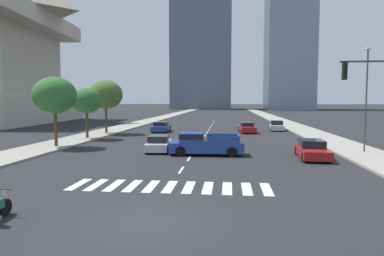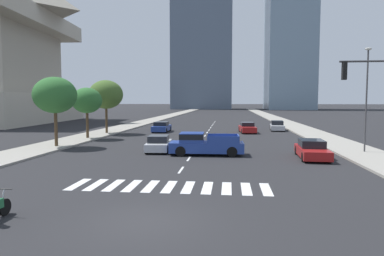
% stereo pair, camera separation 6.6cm
% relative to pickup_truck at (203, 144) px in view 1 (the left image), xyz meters
% --- Properties ---
extents(ground_plane, '(800.00, 800.00, 0.00)m').
position_rel_pickup_truck_xyz_m(ground_plane, '(-0.84, -14.52, -0.81)').
color(ground_plane, '#232326').
extents(sidewalk_east, '(4.00, 260.00, 0.15)m').
position_rel_pickup_truck_xyz_m(sidewalk_east, '(12.02, 15.48, -0.74)').
color(sidewalk_east, gray).
rests_on(sidewalk_east, ground).
extents(sidewalk_west, '(4.00, 260.00, 0.15)m').
position_rel_pickup_truck_xyz_m(sidewalk_west, '(-13.71, 15.48, -0.74)').
color(sidewalk_west, gray).
rests_on(sidewalk_west, ground).
extents(crosswalk_near, '(9.45, 2.35, 0.01)m').
position_rel_pickup_truck_xyz_m(crosswalk_near, '(-0.84, -9.79, -0.81)').
color(crosswalk_near, silver).
rests_on(crosswalk_near, ground).
extents(lane_divider_center, '(0.14, 50.00, 0.01)m').
position_rel_pickup_truck_xyz_m(lane_divider_center, '(-0.84, 18.21, -0.81)').
color(lane_divider_center, silver).
rests_on(lane_divider_center, ground).
extents(pickup_truck, '(5.53, 2.17, 1.67)m').
position_rel_pickup_truck_xyz_m(pickup_truck, '(0.00, 0.00, 0.00)').
color(pickup_truck, navy).
rests_on(pickup_truck, ground).
extents(sedan_blue_0, '(1.92, 4.53, 1.33)m').
position_rel_pickup_truck_xyz_m(sedan_blue_0, '(-6.82, 18.62, -0.20)').
color(sedan_blue_0, navy).
rests_on(sedan_blue_0, ground).
extents(sedan_silver_1, '(2.03, 4.43, 1.28)m').
position_rel_pickup_truck_xyz_m(sedan_silver_1, '(-3.68, 1.62, -0.23)').
color(sedan_silver_1, '#B7BABF').
rests_on(sedan_silver_1, ground).
extents(sedan_red_2, '(2.13, 4.53, 1.32)m').
position_rel_pickup_truck_xyz_m(sedan_red_2, '(4.23, 18.56, -0.20)').
color(sedan_red_2, maroon).
rests_on(sedan_red_2, ground).
extents(sedan_red_3, '(2.07, 4.85, 1.29)m').
position_rel_pickup_truck_xyz_m(sedan_red_3, '(7.78, -0.63, -0.22)').
color(sedan_red_3, maroon).
rests_on(sedan_red_3, ground).
extents(sedan_silver_4, '(2.09, 4.85, 1.31)m').
position_rel_pickup_truck_xyz_m(sedan_silver_4, '(8.45, 22.46, -0.21)').
color(sedan_silver_4, '#B7BABF').
rests_on(sedan_silver_4, ground).
extents(street_lamp_east, '(0.50, 0.24, 7.90)m').
position_rel_pickup_truck_xyz_m(street_lamp_east, '(12.32, 2.05, 3.89)').
color(street_lamp_east, '#3F3F42').
rests_on(street_lamp_east, sidewalk_east).
extents(street_tree_nearest, '(3.66, 3.66, 5.94)m').
position_rel_pickup_truck_xyz_m(street_tree_nearest, '(-12.91, 2.65, 3.71)').
color(street_tree_nearest, '#4C3823').
rests_on(street_tree_nearest, sidewalk_west).
extents(street_tree_second, '(3.14, 3.14, 5.27)m').
position_rel_pickup_truck_xyz_m(street_tree_second, '(-12.91, 9.29, 3.25)').
color(street_tree_second, '#4C3823').
rests_on(street_tree_second, sidewalk_west).
extents(street_tree_third, '(4.08, 4.08, 6.38)m').
position_rel_pickup_truck_xyz_m(street_tree_third, '(-12.91, 15.02, 3.98)').
color(street_tree_third, '#4C3823').
rests_on(street_tree_third, sidewalk_west).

